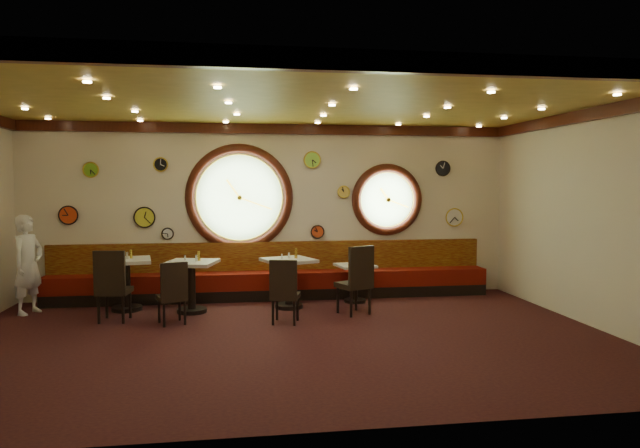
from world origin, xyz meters
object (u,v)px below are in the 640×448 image
at_px(condiment_c_salt, 282,256).
at_px(condiment_d_bottle, 359,259).
at_px(condiment_d_pepper, 354,262).
at_px(condiment_b_pepper, 196,258).
at_px(table_a, 126,278).
at_px(table_c, 289,277).
at_px(chair_b, 173,289).
at_px(condiment_a_bottle, 131,254).
at_px(condiment_d_salt, 351,261).
at_px(chair_c, 284,287).
at_px(condiment_a_pepper, 127,256).
at_px(chair_d, 357,275).
at_px(waiter, 28,264).
at_px(condiment_a_salt, 117,256).
at_px(condiment_b_salt, 185,258).
at_px(condiment_b_bottle, 199,256).
at_px(table_b, 191,280).
at_px(condiment_c_bottle, 296,253).
at_px(table_d, 355,278).
at_px(condiment_c_pepper, 289,256).
at_px(chair_a, 112,281).

height_order(condiment_c_salt, condiment_d_bottle, condiment_c_salt).
bearing_deg(condiment_d_pepper, condiment_b_pepper, -172.11).
height_order(table_a, table_c, table_a).
relative_size(chair_b, condiment_a_bottle, 4.00).
bearing_deg(condiment_d_salt, chair_c, -132.02).
relative_size(table_c, condiment_a_pepper, 8.76).
bearing_deg(condiment_d_pepper, chair_d, -98.60).
distance_m(condiment_d_pepper, waiter, 5.38).
xyz_separation_m(condiment_d_salt, condiment_d_bottle, (0.16, 0.06, 0.03)).
bearing_deg(condiment_a_salt, condiment_b_pepper, -15.60).
bearing_deg(condiment_b_salt, condiment_a_bottle, 163.83).
height_order(condiment_b_salt, condiment_b_pepper, condiment_b_pepper).
relative_size(condiment_d_salt, condiment_b_pepper, 0.86).
height_order(chair_d, condiment_b_bottle, chair_d).
height_order(table_b, chair_c, chair_c).
distance_m(chair_c, condiment_d_salt, 1.98).
bearing_deg(table_b, condiment_d_bottle, 9.95).
height_order(chair_b, condiment_c_bottle, condiment_c_bottle).
distance_m(chair_c, condiment_a_bottle, 2.83).
bearing_deg(table_d, condiment_c_bottle, -167.07).
height_order(condiment_a_salt, condiment_c_bottle, condiment_c_bottle).
relative_size(table_b, table_d, 1.30).
height_order(table_a, condiment_d_salt, table_a).
bearing_deg(condiment_b_bottle, table_b, -167.68).
distance_m(chair_c, condiment_d_pepper, 1.92).
distance_m(condiment_a_pepper, waiter, 1.55).
bearing_deg(table_b, condiment_c_salt, 4.01).
xyz_separation_m(table_d, condiment_c_pepper, (-1.20, -0.26, 0.46)).
xyz_separation_m(chair_c, condiment_d_bottle, (1.48, 1.53, 0.19)).
bearing_deg(condiment_d_pepper, chair_c, -134.90).
height_order(chair_a, condiment_a_salt, chair_a).
distance_m(condiment_a_pepper, condiment_b_bottle, 1.21).
height_order(condiment_c_salt, condiment_d_pepper, condiment_c_salt).
bearing_deg(condiment_d_bottle, condiment_c_salt, -164.07).
relative_size(chair_d, condiment_c_bottle, 4.07).
distance_m(condiment_a_salt, waiter, 1.38).
bearing_deg(condiment_d_bottle, table_c, -163.08).
xyz_separation_m(table_a, table_b, (1.08, -0.31, -0.01)).
distance_m(table_c, condiment_a_bottle, 2.65).
relative_size(condiment_b_pepper, condiment_b_bottle, 0.67).
bearing_deg(condiment_d_bottle, table_b, -170.05).
relative_size(chair_b, condiment_c_pepper, 5.90).
distance_m(chair_d, condiment_c_salt, 1.36).
relative_size(table_b, chair_a, 1.36).
xyz_separation_m(table_b, condiment_a_salt, (-1.22, 0.33, 0.37)).
relative_size(chair_b, condiment_b_salt, 6.70).
distance_m(condiment_d_pepper, condiment_b_bottle, 2.68).
bearing_deg(condiment_b_pepper, condiment_c_salt, 5.82).
relative_size(condiment_d_salt, condiment_c_pepper, 0.92).
height_order(table_d, condiment_a_bottle, condiment_a_bottle).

